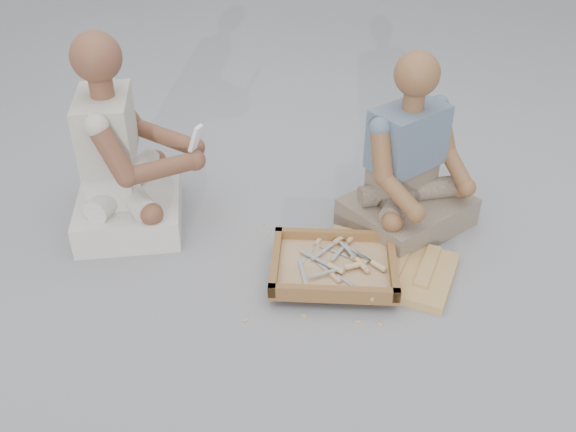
# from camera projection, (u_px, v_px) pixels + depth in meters

# --- Properties ---
(ground) EXTENTS (60.00, 60.00, 0.00)m
(ground) POSITION_uv_depth(u_px,v_px,m) (313.00, 295.00, 2.50)
(ground) COLOR gray
(ground) RESTS_ON ground
(carved_panel) EXTENTS (0.63, 0.49, 0.04)m
(carved_panel) POSITION_uv_depth(u_px,v_px,m) (384.00, 267.00, 2.62)
(carved_panel) COLOR olive
(carved_panel) RESTS_ON ground
(tool_tray) EXTENTS (0.53, 0.44, 0.06)m
(tool_tray) POSITION_uv_depth(u_px,v_px,m) (334.00, 266.00, 2.56)
(tool_tray) COLOR brown
(tool_tray) RESTS_ON carved_panel
(chisel_0) EXTENTS (0.20, 0.13, 0.02)m
(chisel_0) POSITION_uv_depth(u_px,v_px,m) (332.00, 267.00, 2.53)
(chisel_0) COLOR silver
(chisel_0) RESTS_ON tool_tray
(chisel_1) EXTENTS (0.21, 0.11, 0.02)m
(chisel_1) POSITION_uv_depth(u_px,v_px,m) (354.00, 259.00, 2.59)
(chisel_1) COLOR silver
(chisel_1) RESTS_ON tool_tray
(chisel_2) EXTENTS (0.18, 0.15, 0.02)m
(chisel_2) POSITION_uv_depth(u_px,v_px,m) (363.00, 292.00, 2.42)
(chisel_2) COLOR silver
(chisel_2) RESTS_ON tool_tray
(chisel_3) EXTENTS (0.16, 0.18, 0.02)m
(chisel_3) POSITION_uv_depth(u_px,v_px,m) (332.00, 275.00, 2.50)
(chisel_3) COLOR silver
(chisel_3) RESTS_ON tool_tray
(chisel_4) EXTENTS (0.14, 0.19, 0.02)m
(chisel_4) POSITION_uv_depth(u_px,v_px,m) (359.00, 261.00, 2.55)
(chisel_4) COLOR silver
(chisel_4) RESTS_ON tool_tray
(chisel_5) EXTENTS (0.13, 0.20, 0.02)m
(chisel_5) POSITION_uv_depth(u_px,v_px,m) (337.00, 241.00, 2.67)
(chisel_5) COLOR silver
(chisel_5) RESTS_ON tool_tray
(chisel_6) EXTENTS (0.08, 0.22, 0.02)m
(chisel_6) POSITION_uv_depth(u_px,v_px,m) (306.00, 286.00, 2.45)
(chisel_6) COLOR silver
(chisel_6) RESTS_ON tool_tray
(chisel_7) EXTENTS (0.08, 0.22, 0.02)m
(chisel_7) POSITION_uv_depth(u_px,v_px,m) (318.00, 242.00, 2.69)
(chisel_7) COLOR silver
(chisel_7) RESTS_ON tool_tray
(chisel_8) EXTENTS (0.13, 0.20, 0.02)m
(chisel_8) POSITION_uv_depth(u_px,v_px,m) (361.00, 264.00, 2.55)
(chisel_8) COLOR silver
(chisel_8) RESTS_ON tool_tray
(chisel_9) EXTENTS (0.18, 0.15, 0.02)m
(chisel_9) POSITION_uv_depth(u_px,v_px,m) (375.00, 263.00, 2.55)
(chisel_9) COLOR silver
(chisel_9) RESTS_ON tool_tray
(chisel_10) EXTENTS (0.20, 0.12, 0.02)m
(chisel_10) POSITION_uv_depth(u_px,v_px,m) (348.00, 267.00, 2.52)
(chisel_10) COLOR silver
(chisel_10) RESTS_ON tool_tray
(chisel_11) EXTENTS (0.10, 0.21, 0.02)m
(chisel_11) POSITION_uv_depth(u_px,v_px,m) (350.00, 239.00, 2.68)
(chisel_11) COLOR silver
(chisel_11) RESTS_ON tool_tray
(wood_chip_0) EXTENTS (0.02, 0.02, 0.00)m
(wood_chip_0) POSITION_uv_depth(u_px,v_px,m) (245.00, 320.00, 2.38)
(wood_chip_0) COLOR tan
(wood_chip_0) RESTS_ON ground
(wood_chip_1) EXTENTS (0.02, 0.02, 0.00)m
(wood_chip_1) POSITION_uv_depth(u_px,v_px,m) (309.00, 298.00, 2.49)
(wood_chip_1) COLOR tan
(wood_chip_1) RESTS_ON ground
(wood_chip_2) EXTENTS (0.02, 0.02, 0.00)m
(wood_chip_2) POSITION_uv_depth(u_px,v_px,m) (269.00, 232.00, 2.85)
(wood_chip_2) COLOR tan
(wood_chip_2) RESTS_ON ground
(wood_chip_3) EXTENTS (0.02, 0.02, 0.00)m
(wood_chip_3) POSITION_uv_depth(u_px,v_px,m) (304.00, 316.00, 2.40)
(wood_chip_3) COLOR tan
(wood_chip_3) RESTS_ON ground
(wood_chip_4) EXTENTS (0.02, 0.02, 0.00)m
(wood_chip_4) POSITION_uv_depth(u_px,v_px,m) (358.00, 322.00, 2.37)
(wood_chip_4) COLOR tan
(wood_chip_4) RESTS_ON ground
(wood_chip_5) EXTENTS (0.02, 0.02, 0.00)m
(wood_chip_5) POSITION_uv_depth(u_px,v_px,m) (315.00, 228.00, 2.87)
(wood_chip_5) COLOR tan
(wood_chip_5) RESTS_ON ground
(wood_chip_6) EXTENTS (0.02, 0.02, 0.00)m
(wood_chip_6) POSITION_uv_depth(u_px,v_px,m) (315.00, 281.00, 2.57)
(wood_chip_6) COLOR tan
(wood_chip_6) RESTS_ON ground
(wood_chip_7) EXTENTS (0.02, 0.02, 0.00)m
(wood_chip_7) POSITION_uv_depth(u_px,v_px,m) (391.00, 272.00, 2.62)
(wood_chip_7) COLOR tan
(wood_chip_7) RESTS_ON ground
(wood_chip_8) EXTENTS (0.02, 0.02, 0.00)m
(wood_chip_8) POSITION_uv_depth(u_px,v_px,m) (361.00, 238.00, 2.81)
(wood_chip_8) COLOR tan
(wood_chip_8) RESTS_ON ground
(wood_chip_9) EXTENTS (0.02, 0.02, 0.00)m
(wood_chip_9) POSITION_uv_depth(u_px,v_px,m) (380.00, 325.00, 2.36)
(wood_chip_9) COLOR tan
(wood_chip_9) RESTS_ON ground
(wood_chip_10) EXTENTS (0.02, 0.02, 0.00)m
(wood_chip_10) POSITION_uv_depth(u_px,v_px,m) (354.00, 261.00, 2.67)
(wood_chip_10) COLOR tan
(wood_chip_10) RESTS_ON ground
(wood_chip_11) EXTENTS (0.02, 0.02, 0.00)m
(wood_chip_11) POSITION_uv_depth(u_px,v_px,m) (302.00, 236.00, 2.82)
(wood_chip_11) COLOR tan
(wood_chip_11) RESTS_ON ground
(wood_chip_12) EXTENTS (0.02, 0.02, 0.00)m
(wood_chip_12) POSITION_uv_depth(u_px,v_px,m) (412.00, 262.00, 2.67)
(wood_chip_12) COLOR tan
(wood_chip_12) RESTS_ON ground
(wood_chip_13) EXTENTS (0.02, 0.02, 0.00)m
(wood_chip_13) POSITION_uv_depth(u_px,v_px,m) (407.00, 296.00, 2.49)
(wood_chip_13) COLOR tan
(wood_chip_13) RESTS_ON ground
(wood_chip_14) EXTENTS (0.02, 0.02, 0.00)m
(wood_chip_14) POSITION_uv_depth(u_px,v_px,m) (263.00, 224.00, 2.90)
(wood_chip_14) COLOR tan
(wood_chip_14) RESTS_ON ground
(wood_chip_15) EXTENTS (0.02, 0.02, 0.00)m
(wood_chip_15) POSITION_uv_depth(u_px,v_px,m) (416.00, 233.00, 2.84)
(wood_chip_15) COLOR tan
(wood_chip_15) RESTS_ON ground
(craftsman) EXTENTS (0.65, 0.66, 0.87)m
(craftsman) POSITION_uv_depth(u_px,v_px,m) (123.00, 163.00, 2.77)
(craftsman) COLOR silver
(craftsman) RESTS_ON ground
(companion) EXTENTS (0.65, 0.65, 0.80)m
(companion) POSITION_uv_depth(u_px,v_px,m) (410.00, 172.00, 2.76)
(companion) COLOR gray
(companion) RESTS_ON ground
(mobile_phone) EXTENTS (0.07, 0.06, 0.12)m
(mobile_phone) POSITION_uv_depth(u_px,v_px,m) (196.00, 138.00, 2.68)
(mobile_phone) COLOR white
(mobile_phone) RESTS_ON craftsman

